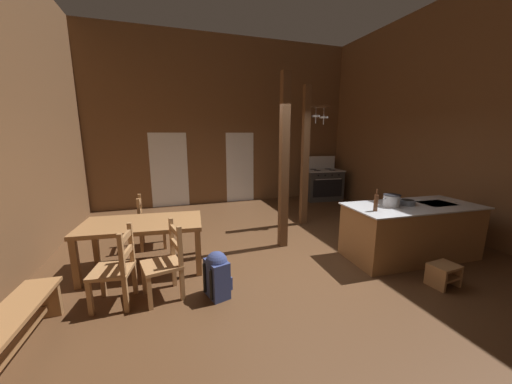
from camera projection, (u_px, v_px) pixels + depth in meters
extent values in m
cube|color=#4C301C|center=(283.00, 261.00, 4.59)|extent=(8.19, 9.00, 0.10)
cube|color=brown|center=(227.00, 123.00, 7.97)|extent=(8.19, 0.14, 4.67)
cube|color=brown|center=(467.00, 117.00, 5.25)|extent=(0.14, 9.00, 4.67)
cube|color=white|center=(169.00, 170.00, 7.66)|extent=(1.00, 0.01, 2.05)
cube|color=white|center=(240.00, 168.00, 8.29)|extent=(0.84, 0.01, 2.05)
cube|color=olive|center=(410.00, 232.00, 4.56)|extent=(2.14, 1.01, 0.86)
cube|color=#B7BABF|center=(414.00, 206.00, 4.47)|extent=(2.21, 1.07, 0.02)
cube|color=black|center=(437.00, 203.00, 4.59)|extent=(0.54, 0.43, 0.00)
cube|color=black|center=(389.00, 244.00, 5.04)|extent=(1.99, 0.14, 0.10)
cube|color=#313131|center=(322.00, 185.00, 8.61)|extent=(1.17, 0.86, 0.90)
cube|color=black|center=(328.00, 188.00, 8.25)|extent=(0.93, 0.10, 0.52)
cylinder|color=#B7BABF|center=(329.00, 179.00, 8.17)|extent=(0.82, 0.10, 0.02)
cube|color=#B7BABF|center=(323.00, 170.00, 8.51)|extent=(1.21, 0.91, 0.03)
cube|color=#B7BABF|center=(318.00, 163.00, 8.82)|extent=(1.14, 0.15, 0.40)
cylinder|color=black|center=(332.00, 170.00, 8.42)|extent=(0.22, 0.22, 0.01)
cylinder|color=black|center=(317.00, 170.00, 8.31)|extent=(0.22, 0.22, 0.01)
cylinder|color=black|center=(328.00, 169.00, 8.71)|extent=(0.22, 0.22, 0.01)
cylinder|color=black|center=(313.00, 169.00, 8.60)|extent=(0.22, 0.22, 0.01)
cylinder|color=black|center=(339.00, 175.00, 8.22)|extent=(0.05, 0.03, 0.04)
cylinder|color=black|center=(332.00, 175.00, 8.18)|extent=(0.05, 0.03, 0.04)
cylinder|color=black|center=(325.00, 175.00, 8.13)|extent=(0.05, 0.03, 0.04)
cylinder|color=black|center=(318.00, 176.00, 8.08)|extent=(0.05, 0.03, 0.04)
cube|color=brown|center=(305.00, 157.00, 6.04)|extent=(0.15, 0.15, 3.02)
cube|color=brown|center=(316.00, 106.00, 5.86)|extent=(0.56, 0.14, 0.06)
cylinder|color=#B7BABF|center=(316.00, 111.00, 5.88)|extent=(0.01, 0.01, 0.19)
cylinder|color=#B7BABF|center=(316.00, 116.00, 5.91)|extent=(0.19, 0.19, 0.04)
cylinder|color=#B7BABF|center=(316.00, 120.00, 5.92)|extent=(0.02, 0.02, 0.14)
cylinder|color=#B7BABF|center=(324.00, 111.00, 5.93)|extent=(0.01, 0.01, 0.21)
cylinder|color=#B7BABF|center=(324.00, 117.00, 5.95)|extent=(0.21, 0.21, 0.04)
cylinder|color=#B7BABF|center=(323.00, 121.00, 5.97)|extent=(0.02, 0.02, 0.14)
cube|color=brown|center=(284.00, 164.00, 4.78)|extent=(0.14, 0.14, 3.02)
cube|color=#9E7044|center=(445.00, 266.00, 3.69)|extent=(0.38, 0.31, 0.04)
cube|color=#9E7044|center=(435.00, 279.00, 3.66)|extent=(0.06, 0.28, 0.26)
cube|color=#9E7044|center=(451.00, 274.00, 3.78)|extent=(0.06, 0.28, 0.26)
cube|color=#9E7044|center=(443.00, 276.00, 3.72)|extent=(0.34, 0.31, 0.03)
cube|color=olive|center=(142.00, 224.00, 4.08)|extent=(1.78, 1.06, 0.06)
cube|color=olive|center=(95.00, 242.00, 4.36)|extent=(0.09, 0.09, 0.68)
cube|color=olive|center=(197.00, 234.00, 4.70)|extent=(0.09, 0.09, 0.68)
cube|color=olive|center=(75.00, 264.00, 3.62)|extent=(0.09, 0.09, 0.68)
cube|color=olive|center=(198.00, 253.00, 3.96)|extent=(0.09, 0.09, 0.68)
cube|color=#9E7044|center=(161.00, 265.00, 3.40)|extent=(0.53, 0.53, 0.04)
cube|color=#9E7044|center=(150.00, 293.00, 3.19)|extent=(0.06, 0.06, 0.41)
cube|color=#9E7044|center=(144.00, 279.00, 3.51)|extent=(0.06, 0.06, 0.41)
cube|color=#9E7044|center=(181.00, 264.00, 3.33)|extent=(0.06, 0.06, 0.95)
cube|color=#9E7044|center=(173.00, 253.00, 3.64)|extent=(0.06, 0.06, 0.95)
cube|color=#9E7044|center=(175.00, 231.00, 3.41)|extent=(0.12, 0.38, 0.07)
cube|color=#9E7044|center=(176.00, 245.00, 3.45)|extent=(0.12, 0.38, 0.07)
cube|color=#9E7044|center=(152.00, 224.00, 4.96)|extent=(0.45, 0.45, 0.04)
cube|color=#9E7044|center=(164.00, 231.00, 5.24)|extent=(0.05, 0.05, 0.41)
cube|color=#9E7044|center=(165.00, 238.00, 4.89)|extent=(0.05, 0.05, 0.41)
cube|color=#9E7044|center=(141.00, 219.00, 5.07)|extent=(0.05, 0.05, 0.95)
cube|color=#9E7044|center=(140.00, 226.00, 4.72)|extent=(0.05, 0.05, 0.95)
cube|color=#9E7044|center=(139.00, 202.00, 4.82)|extent=(0.04, 0.38, 0.07)
cube|color=#9E7044|center=(140.00, 213.00, 4.86)|extent=(0.04, 0.38, 0.07)
cube|color=#9E7044|center=(112.00, 271.00, 3.26)|extent=(0.51, 0.51, 0.04)
cube|color=#9E7044|center=(90.00, 299.00, 3.09)|extent=(0.06, 0.06, 0.41)
cube|color=#9E7044|center=(103.00, 281.00, 3.46)|extent=(0.06, 0.06, 0.41)
cube|color=#9E7044|center=(123.00, 274.00, 3.09)|extent=(0.06, 0.06, 0.95)
cube|color=#9E7044|center=(133.00, 259.00, 3.46)|extent=(0.06, 0.06, 0.95)
cube|color=#9E7044|center=(125.00, 237.00, 3.20)|extent=(0.10, 0.38, 0.07)
cube|color=#9E7044|center=(127.00, 252.00, 3.24)|extent=(0.10, 0.38, 0.07)
cube|color=olive|center=(5.00, 320.00, 2.40)|extent=(0.46, 1.44, 0.04)
cube|color=olive|center=(45.00, 300.00, 3.06)|extent=(0.31, 0.08, 0.40)
cube|color=olive|center=(11.00, 350.00, 2.47)|extent=(0.14, 1.22, 0.06)
cube|color=navy|center=(217.00, 278.00, 3.45)|extent=(0.30, 0.37, 0.48)
cube|color=navy|center=(226.00, 281.00, 3.54)|extent=(0.12, 0.23, 0.17)
cylinder|color=black|center=(205.00, 278.00, 3.46)|extent=(0.05, 0.05, 0.38)
cylinder|color=black|center=(211.00, 285.00, 3.31)|extent=(0.05, 0.05, 0.38)
sphere|color=navy|center=(216.00, 262.00, 3.41)|extent=(0.34, 0.34, 0.27)
cylinder|color=#B7BABF|center=(391.00, 201.00, 4.37)|extent=(0.25, 0.25, 0.18)
cylinder|color=black|center=(392.00, 195.00, 4.35)|extent=(0.26, 0.26, 0.01)
cylinder|color=#B7BABF|center=(385.00, 199.00, 4.32)|extent=(0.05, 0.02, 0.02)
cylinder|color=#B7BABF|center=(399.00, 197.00, 4.40)|extent=(0.05, 0.02, 0.02)
cylinder|color=slate|center=(407.00, 202.00, 4.47)|extent=(0.23, 0.23, 0.08)
cylinder|color=black|center=(408.00, 200.00, 4.47)|extent=(0.19, 0.19, 0.00)
cylinder|color=#56331E|center=(376.00, 203.00, 4.10)|extent=(0.06, 0.06, 0.24)
cylinder|color=#56331E|center=(377.00, 192.00, 4.07)|extent=(0.02, 0.02, 0.09)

